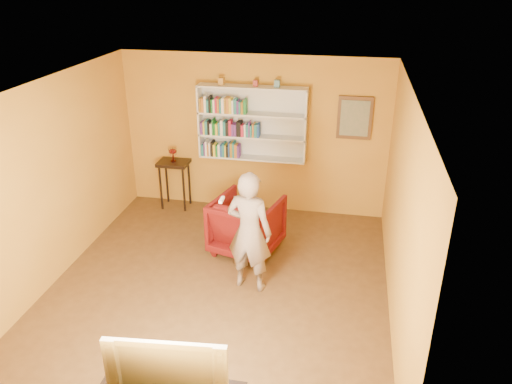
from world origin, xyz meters
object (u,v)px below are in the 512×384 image
at_px(ruby_lustre, 173,152).
at_px(armchair, 247,225).
at_px(television, 169,362).
at_px(person, 249,232).
at_px(bookshelf, 253,123).
at_px(console_table, 174,169).

height_order(ruby_lustre, armchair, ruby_lustre).
bearing_deg(television, armchair, 84.44).
xyz_separation_m(ruby_lustre, person, (1.79, -2.15, -0.19)).
bearing_deg(armchair, bookshelf, -67.77).
xyz_separation_m(bookshelf, console_table, (-1.38, -0.16, -0.88)).
xyz_separation_m(person, television, (-0.24, -2.35, -0.05)).
xyz_separation_m(bookshelf, television, (0.17, -4.66, -0.80)).
relative_size(console_table, television, 0.80).
relative_size(bookshelf, television, 1.66).
relative_size(armchair, television, 0.87).
height_order(person, television, person).
relative_size(console_table, person, 0.52).
height_order(console_table, person, person).
height_order(bookshelf, ruby_lustre, bookshelf).
distance_m(console_table, person, 2.80).
bearing_deg(person, armchair, -65.73).
xyz_separation_m(armchair, person, (0.23, -0.92, 0.41)).
bearing_deg(ruby_lustre, person, -50.23).
distance_m(armchair, person, 1.03).
height_order(console_table, ruby_lustre, ruby_lustre).
bearing_deg(bookshelf, television, -87.95).
distance_m(person, television, 2.36).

